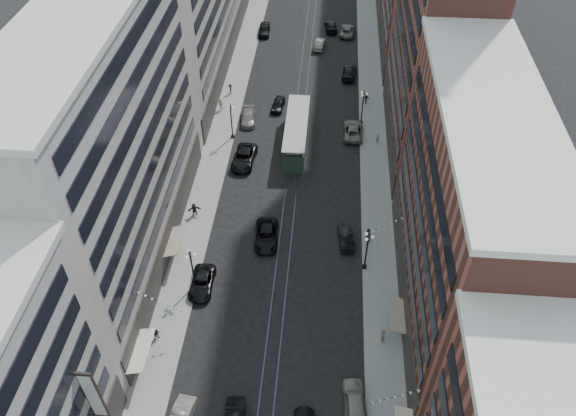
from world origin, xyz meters
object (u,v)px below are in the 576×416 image
(lamppost_sw_mid, at_px, (231,120))
(lamppost_se_mid, at_px, (363,106))
(car_8, at_px, (248,118))
(car_12, at_px, (349,72))
(car_11, at_px, (353,130))
(car_14, at_px, (320,44))
(pedestrian_extra_0, at_px, (230,89))
(pedestrian_2, at_px, (157,334))
(car_extra_0, at_px, (266,236))
(car_9, at_px, (264,29))
(car_10, at_px, (346,237))
(lamppost_se_far, at_px, (367,250))
(pedestrian_8, at_px, (377,138))
(car_7, at_px, (244,158))
(car_extra_2, at_px, (347,31))
(pedestrian_6, at_px, (221,104))
(car_13, at_px, (278,104))
(streetcar, at_px, (296,134))
(pedestrian_9, at_px, (366,99))
(car_extra_1, at_px, (331,26))
(pedestrian_5, at_px, (194,209))
(car_4, at_px, (355,402))
(pedestrian_4, at_px, (383,336))
(car_2, at_px, (202,283))
(pedestrian_7, at_px, (368,234))
(lamppost_sw_far, at_px, (192,268))

(lamppost_sw_mid, bearing_deg, lamppost_se_mid, 15.20)
(car_8, bearing_deg, car_12, 37.39)
(car_11, xyz_separation_m, car_14, (-5.78, 25.55, -0.05))
(pedestrian_extra_0, bearing_deg, pedestrian_2, -0.18)
(lamppost_se_mid, distance_m, car_extra_0, 27.21)
(lamppost_se_mid, distance_m, car_9, 32.59)
(car_10, height_order, car_extra_0, car_extra_0)
(lamppost_se_far, xyz_separation_m, pedestrian_8, (2.19, 23.36, -2.17))
(car_7, xyz_separation_m, car_11, (14.78, 7.59, -0.05))
(lamppost_se_mid, height_order, car_7, lamppost_se_mid)
(car_extra_0, distance_m, car_extra_2, 53.74)
(lamppost_se_mid, relative_size, pedestrian_8, 3.54)
(car_8, height_order, car_10, car_10)
(car_14, height_order, pedestrian_6, pedestrian_6)
(car_7, height_order, car_extra_2, car_7)
(car_8, distance_m, car_11, 15.64)
(car_13, relative_size, pedestrian_6, 2.24)
(lamppost_se_far, height_order, streetcar, lamppost_se_far)
(car_7, relative_size, car_12, 1.13)
(pedestrian_9, bearing_deg, car_extra_1, 87.93)
(lamppost_sw_mid, xyz_separation_m, lamppost_se_far, (18.40, -23.00, 0.00))
(car_7, relative_size, car_10, 1.36)
(pedestrian_2, height_order, car_12, pedestrian_2)
(lamppost_se_mid, relative_size, pedestrian_5, 3.18)
(lamppost_se_far, xyz_separation_m, car_11, (-1.22, 25.19, -2.30))
(pedestrian_8, distance_m, car_extra_0, 24.14)
(pedestrian_2, bearing_deg, car_14, 52.65)
(lamppost_se_far, bearing_deg, car_4, -94.15)
(lamppost_se_far, height_order, car_11, lamppost_se_far)
(pedestrian_4, xyz_separation_m, car_8, (-18.31, 36.75, -0.39))
(car_13, bearing_deg, pedestrian_5, -102.02)
(car_2, distance_m, pedestrian_7, 19.87)
(car_11, relative_size, pedestrian_extra_0, 3.69)
(lamppost_sw_far, xyz_separation_m, car_14, (11.40, 54.74, -2.35))
(car_4, relative_size, pedestrian_9, 2.94)
(car_7, height_order, pedestrian_5, pedestrian_5)
(lamppost_se_far, bearing_deg, car_8, 121.51)
(car_extra_1, bearing_deg, pedestrian_extra_0, 49.31)
(car_13, xyz_separation_m, car_extra_0, (1.21, -27.69, 0.06))
(lamppost_sw_mid, distance_m, car_extra_1, 37.39)
(lamppost_se_far, height_order, pedestrian_6, lamppost_se_far)
(pedestrian_6, bearing_deg, pedestrian_2, 107.20)
(lamppost_se_far, distance_m, pedestrian_extra_0, 40.20)
(pedestrian_6, bearing_deg, car_11, -176.46)
(car_extra_0, relative_size, pedestrian_extra_0, 3.65)
(pedestrian_4, height_order, car_8, pedestrian_4)
(lamppost_sw_mid, xyz_separation_m, pedestrian_4, (20.00, -32.48, -2.01))
(car_7, bearing_deg, lamppost_sw_far, -91.88)
(car_12, height_order, car_extra_0, car_extra_0)
(car_12, bearing_deg, car_7, 64.74)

